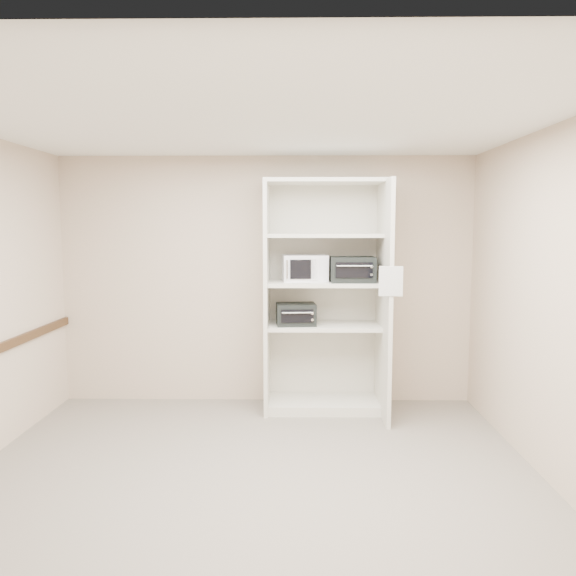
{
  "coord_description": "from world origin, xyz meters",
  "views": [
    {
      "loc": [
        0.33,
        -4.14,
        1.94
      ],
      "look_at": [
        0.25,
        1.36,
        1.34
      ],
      "focal_mm": 35.0,
      "sensor_mm": 36.0,
      "label": 1
    }
  ],
  "objects_px": {
    "shelving_unit": "(328,304)",
    "microwave": "(305,268)",
    "toaster_oven_upper": "(352,269)",
    "toaster_oven_lower": "(296,314)"
  },
  "relations": [
    {
      "from": "shelving_unit",
      "to": "microwave",
      "type": "height_order",
      "value": "shelving_unit"
    },
    {
      "from": "shelving_unit",
      "to": "microwave",
      "type": "bearing_deg",
      "value": 170.17
    },
    {
      "from": "microwave",
      "to": "shelving_unit",
      "type": "bearing_deg",
      "value": -15.57
    },
    {
      "from": "microwave",
      "to": "toaster_oven_upper",
      "type": "relative_size",
      "value": 1.01
    },
    {
      "from": "toaster_oven_upper",
      "to": "microwave",
      "type": "bearing_deg",
      "value": 169.33
    },
    {
      "from": "microwave",
      "to": "toaster_oven_upper",
      "type": "height_order",
      "value": "microwave"
    },
    {
      "from": "toaster_oven_lower",
      "to": "microwave",
      "type": "bearing_deg",
      "value": 44.22
    },
    {
      "from": "shelving_unit",
      "to": "toaster_oven_lower",
      "type": "height_order",
      "value": "shelving_unit"
    },
    {
      "from": "microwave",
      "to": "toaster_oven_upper",
      "type": "xyz_separation_m",
      "value": [
        0.49,
        -0.09,
        -0.01
      ]
    },
    {
      "from": "shelving_unit",
      "to": "toaster_oven_upper",
      "type": "xyz_separation_m",
      "value": [
        0.24,
        -0.05,
        0.37
      ]
    }
  ]
}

